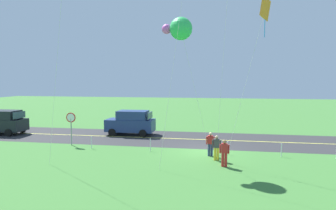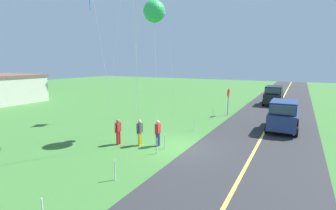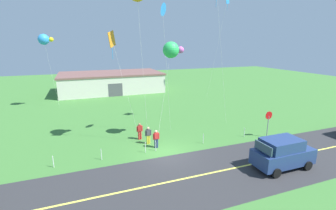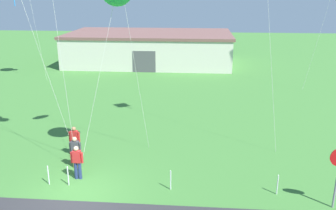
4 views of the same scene
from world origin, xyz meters
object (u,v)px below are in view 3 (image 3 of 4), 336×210
Objects in this scene: kite_cyan_top at (227,2)px; kite_orange_near at (163,10)px; car_suv_foreground at (282,153)px; warehouse_distant at (111,82)px; person_adult_near at (140,131)px; stop_sign at (268,119)px; kite_yellow_high at (172,50)px; person_adult_companion at (148,135)px; kite_green_far at (44,39)px; kite_red_low at (112,41)px; person_child_watcher at (156,138)px.

kite_orange_near is at bearing -138.77° from kite_cyan_top.
car_suv_foreground is 0.24× the size of warehouse_distant.
kite_cyan_top is (17.56, 13.27, 14.06)m from person_adult_near.
stop_sign is 30.49m from warehouse_distant.
kite_yellow_high reaches higher than stop_sign.
kite_yellow_high reaches higher than warehouse_distant.
person_adult_near and person_adult_companion have the same top height.
stop_sign is 12.25m from person_adult_near.
warehouse_distant is (-2.11, 25.75, -6.47)m from kite_yellow_high.
kite_green_far is at bearing 161.68° from person_adult_companion.
person_adult_near is at bearing -142.93° from kite_cyan_top.
stop_sign is 0.16× the size of kite_cyan_top.
kite_green_far is at bearing 125.54° from car_suv_foreground.
car_suv_foreground is 15.49m from kite_red_low.
car_suv_foreground is 30.47m from kite_green_far.
kite_green_far reaches higher than person_child_watcher.
person_adult_companion is 1.10m from person_child_watcher.
kite_red_low is at bearing -158.38° from person_adult_companion.
kite_green_far is (-9.61, 17.50, 8.41)m from person_child_watcher.
person_adult_near is 8.34m from kite_red_low.
stop_sign is 1.60× the size of person_adult_near.
kite_green_far is (-17.07, 23.89, 8.12)m from car_suv_foreground.
person_adult_companion is at bearing 167.75° from stop_sign.
kite_cyan_top reaches higher than kite_orange_near.
kite_red_low reaches higher than stop_sign.
stop_sign is 0.29× the size of kite_yellow_high.
warehouse_distant is (-0.21, 27.05, 0.89)m from person_child_watcher.
stop_sign is 28.77m from kite_green_far.
kite_orange_near is at bearing 158.92° from stop_sign.
kite_red_low is (-2.97, 2.00, 8.06)m from person_child_watcher.
stop_sign is at bearing -13.91° from kite_red_low.
car_suv_foreground is at bearing -118.54° from person_adult_near.
kite_yellow_high is 0.49× the size of warehouse_distant.
car_suv_foreground is 0.36× the size of kite_orange_near.
kite_green_far is at bearing 125.80° from kite_orange_near.
person_child_watcher is at bearing -33.92° from kite_red_low.
stop_sign is 22.26m from kite_cyan_top.
kite_green_far is at bearing -134.54° from warehouse_distant.
stop_sign is at bearing -16.98° from kite_yellow_high.
kite_red_low is 0.98× the size of kite_green_far.
kite_red_low is 0.53× the size of warehouse_distant.
car_suv_foreground is 2.75× the size of person_adult_companion.
kite_red_low is at bearing 141.17° from car_suv_foreground.
person_adult_near is 1.00× the size of person_child_watcher.
warehouse_distant is (-10.96, 28.45, -0.05)m from stop_sign.
kite_orange_near is 0.76× the size of kite_cyan_top.
car_suv_foreground is at bearing -123.44° from stop_sign.
kite_yellow_high reaches higher than person_adult_near.
kite_orange_near is at bearing -74.92° from person_adult_near.
kite_yellow_high is at bearing -61.45° from kite_orange_near.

